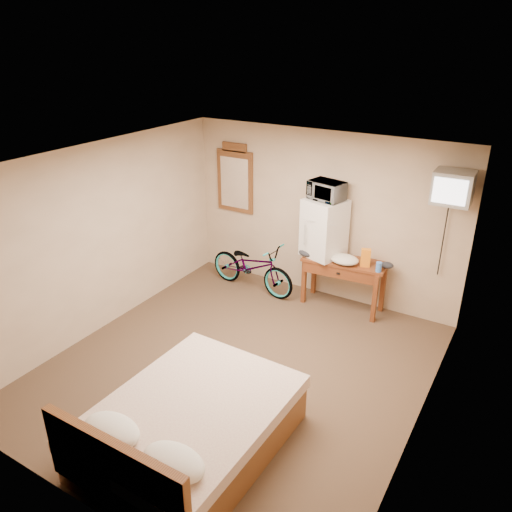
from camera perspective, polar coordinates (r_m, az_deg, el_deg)
name	(u,v)px	position (r m, az deg, el deg)	size (l,w,h in m)	color
room	(236,275)	(5.55, -2.29, -2.19)	(4.60, 4.64, 2.50)	#453322
desk	(343,270)	(7.24, 9.92, -1.56)	(1.22, 0.56, 0.75)	#622715
mini_fridge	(324,228)	(7.17, 7.80, 3.18)	(0.64, 0.63, 0.84)	white
microwave	(326,191)	(6.99, 8.06, 7.42)	(0.48, 0.32, 0.26)	white
snack_bag	(366,258)	(7.03, 12.42, -0.19)	(0.13, 0.08, 0.26)	orange
blue_cup	(379,267)	(6.94, 13.85, -1.23)	(0.08, 0.08, 0.14)	#3F76D8
cloth_cream	(345,260)	(7.09, 10.09, -0.40)	(0.40, 0.31, 0.12)	beige
cloth_dark_a	(308,253)	(7.26, 5.94, 0.37)	(0.27, 0.20, 0.10)	black
cloth_dark_b	(387,265)	(7.09, 14.73, -1.02)	(0.19, 0.15, 0.08)	black
crt_television	(453,188)	(6.47, 21.60, 7.29)	(0.47, 0.57, 0.40)	black
wall_mirror	(235,179)	(7.98, -2.41, 8.79)	(0.65, 0.04, 1.10)	brown
bicycle	(252,266)	(7.75, -0.45, -1.16)	(0.53, 1.51, 0.80)	black
bed	(187,429)	(5.03, -7.94, -18.96)	(1.55, 2.03, 0.90)	brown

